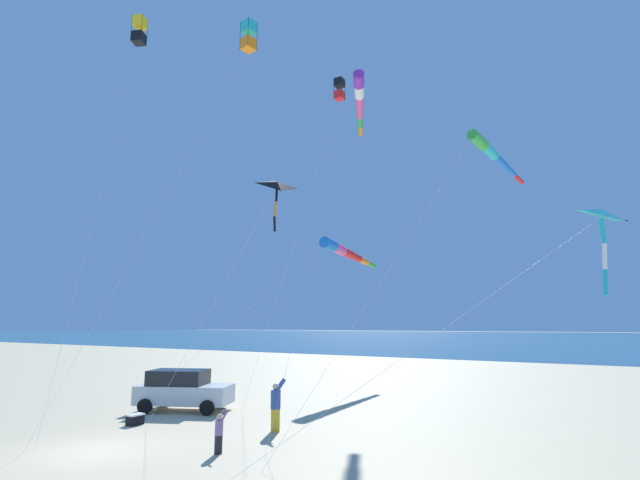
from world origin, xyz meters
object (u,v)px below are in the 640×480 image
(kite_delta_teal_far_right, at_px, (277,186))
(kite_delta_long_streamer_right, at_px, (601,216))
(parked_car, at_px, (183,390))
(person_child_grey_jacket, at_px, (219,430))
(kite_box_small_distant, at_px, (339,90))
(kite_box_magenta_far_left, at_px, (248,36))
(cooler_box, at_px, (135,419))
(kite_windsock_yellow_midlevel, at_px, (492,154))
(person_adult_flyer, at_px, (276,402))
(kite_box_white_trailing, at_px, (139,31))
(kite_windsock_green_low_center, at_px, (360,98))
(kite_windsock_long_streamer_left, at_px, (344,252))

(kite_delta_teal_far_right, relative_size, kite_delta_long_streamer_right, 1.14)
(parked_car, xyz_separation_m, kite_delta_long_streamer_right, (2.07, 17.40, 5.75))
(kite_delta_teal_far_right, bearing_deg, kite_delta_long_streamer_right, 79.25)
(parked_car, relative_size, person_child_grey_jacket, 3.60)
(kite_box_small_distant, xyz_separation_m, kite_box_magenta_far_left, (5.03, -3.08, 1.82))
(cooler_box, height_order, person_child_grey_jacket, person_child_grey_jacket)
(person_child_grey_jacket, distance_m, kite_windsock_yellow_midlevel, 14.58)
(cooler_box, distance_m, person_adult_flyer, 5.94)
(kite_box_white_trailing, bearing_deg, person_child_grey_jacket, 69.93)
(kite_box_white_trailing, bearing_deg, kite_windsock_yellow_midlevel, 98.91)
(person_child_grey_jacket, xyz_separation_m, kite_delta_teal_far_right, (-4.70, -1.48, 9.45))
(person_child_grey_jacket, relative_size, kite_windsock_yellow_midlevel, 0.11)
(kite_delta_long_streamer_right, height_order, kite_box_white_trailing, kite_box_white_trailing)
(person_adult_flyer, relative_size, kite_box_magenta_far_left, 0.09)
(kite_box_small_distant, distance_m, kite_windsock_green_low_center, 6.63)
(kite_windsock_green_low_center, bearing_deg, kite_delta_long_streamer_right, 43.53)
(kite_windsock_long_streamer_left, bearing_deg, kite_delta_teal_far_right, 15.14)
(parked_car, distance_m, kite_delta_long_streamer_right, 18.44)
(cooler_box, distance_m, kite_box_white_trailing, 22.77)
(parked_car, relative_size, cooler_box, 7.50)
(person_child_grey_jacket, distance_m, kite_windsock_long_streamer_left, 19.82)
(kite_windsock_long_streamer_left, bearing_deg, cooler_box, -3.45)
(kite_delta_teal_far_right, height_order, kite_windsock_green_low_center, kite_windsock_green_low_center)
(kite_windsock_long_streamer_left, height_order, kite_box_white_trailing, kite_box_white_trailing)
(kite_delta_long_streamer_right, bearing_deg, person_adult_flyer, -94.97)
(parked_car, relative_size, kite_box_white_trailing, 0.21)
(person_child_grey_jacket, relative_size, kite_windsock_green_low_center, 0.06)
(cooler_box, height_order, kite_box_small_distant, kite_box_small_distant)
(kite_box_white_trailing, bearing_deg, cooler_box, 63.76)
(kite_windsock_green_low_center, bearing_deg, person_child_grey_jacket, 11.49)
(person_adult_flyer, xyz_separation_m, kite_box_white_trailing, (-1.11, -11.86, 20.81))
(person_adult_flyer, relative_size, kite_box_small_distant, 0.10)
(parked_car, distance_m, person_child_grey_jacket, 7.96)
(kite_box_small_distant, xyz_separation_m, kite_windsock_long_streamer_left, (-5.73, -2.88, -9.14))
(kite_delta_teal_far_right, bearing_deg, kite_box_small_distant, -175.63)
(kite_box_white_trailing, bearing_deg, kite_delta_teal_far_right, 91.34)
(parked_car, bearing_deg, person_adult_flyer, 80.05)
(kite_delta_long_streamer_right, xyz_separation_m, kite_windsock_yellow_midlevel, (-5.14, -3.44, 4.11))
(parked_car, bearing_deg, kite_windsock_green_low_center, 166.81)
(kite_box_white_trailing, bearing_deg, kite_box_magenta_far_left, 106.12)
(parked_car, height_order, kite_windsock_long_streamer_left, kite_windsock_long_streamer_left)
(cooler_box, height_order, kite_box_white_trailing, kite_box_white_trailing)
(kite_windsock_long_streamer_left, bearing_deg, person_adult_flyer, 18.15)
(cooler_box, bearing_deg, kite_windsock_long_streamer_left, 176.55)
(kite_box_small_distant, height_order, kite_box_magenta_far_left, kite_box_magenta_far_left)
(cooler_box, relative_size, kite_windsock_yellow_midlevel, 0.05)
(kite_box_small_distant, bearing_deg, kite_windsock_yellow_midlevel, 66.74)
(person_child_grey_jacket, height_order, kite_windsock_green_low_center, kite_windsock_green_low_center)
(person_child_grey_jacket, xyz_separation_m, kite_box_white_trailing, (-4.45, -12.18, 21.15))
(person_adult_flyer, height_order, kite_box_magenta_far_left, kite_box_magenta_far_left)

